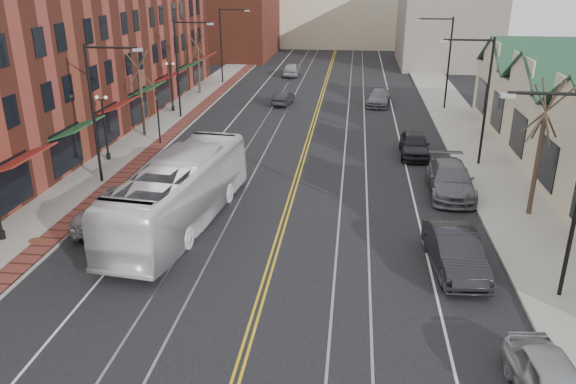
% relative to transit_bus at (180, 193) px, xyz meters
% --- Properties ---
extents(ground, '(160.00, 160.00, 0.00)m').
position_rel_transit_bus_xyz_m(ground, '(5.00, -10.83, -1.73)').
color(ground, black).
rests_on(ground, ground).
extents(sidewalk_left, '(4.00, 120.00, 0.15)m').
position_rel_transit_bus_xyz_m(sidewalk_left, '(-7.00, 9.17, -1.65)').
color(sidewalk_left, gray).
rests_on(sidewalk_left, ground).
extents(sidewalk_right, '(4.00, 120.00, 0.15)m').
position_rel_transit_bus_xyz_m(sidewalk_right, '(17.00, 9.17, -1.65)').
color(sidewalk_right, gray).
rests_on(sidewalk_right, ground).
extents(building_left, '(10.00, 50.00, 11.00)m').
position_rel_transit_bus_xyz_m(building_left, '(-14.00, 16.17, 3.77)').
color(building_left, maroon).
rests_on(building_left, ground).
extents(backdrop_left, '(14.00, 18.00, 14.00)m').
position_rel_transit_bus_xyz_m(backdrop_left, '(-11.00, 59.17, 5.27)').
color(backdrop_left, maroon).
rests_on(backdrop_left, ground).
extents(backdrop_mid, '(22.00, 14.00, 9.00)m').
position_rel_transit_bus_xyz_m(backdrop_mid, '(5.00, 74.17, 2.77)').
color(backdrop_mid, '#BCB290').
rests_on(backdrop_mid, ground).
extents(backdrop_right, '(12.00, 16.00, 11.00)m').
position_rel_transit_bus_xyz_m(backdrop_right, '(20.00, 54.17, 3.77)').
color(backdrop_right, slate).
rests_on(backdrop_right, ground).
extents(streetlight_l_1, '(3.33, 0.25, 8.00)m').
position_rel_transit_bus_xyz_m(streetlight_l_1, '(-6.05, 5.17, 3.30)').
color(streetlight_l_1, black).
rests_on(streetlight_l_1, sidewalk_left).
extents(streetlight_l_2, '(3.33, 0.25, 8.00)m').
position_rel_transit_bus_xyz_m(streetlight_l_2, '(-6.05, 21.17, 3.30)').
color(streetlight_l_2, black).
rests_on(streetlight_l_2, sidewalk_left).
extents(streetlight_l_3, '(3.33, 0.25, 8.00)m').
position_rel_transit_bus_xyz_m(streetlight_l_3, '(-6.05, 37.17, 3.30)').
color(streetlight_l_3, black).
rests_on(streetlight_l_3, sidewalk_left).
extents(streetlight_r_0, '(3.33, 0.25, 8.00)m').
position_rel_transit_bus_xyz_m(streetlight_r_0, '(16.05, -4.83, 3.30)').
color(streetlight_r_0, black).
rests_on(streetlight_r_0, sidewalk_right).
extents(streetlight_r_1, '(3.33, 0.25, 8.00)m').
position_rel_transit_bus_xyz_m(streetlight_r_1, '(16.05, 11.17, 3.30)').
color(streetlight_r_1, black).
rests_on(streetlight_r_1, sidewalk_right).
extents(streetlight_r_2, '(3.33, 0.25, 8.00)m').
position_rel_transit_bus_xyz_m(streetlight_r_2, '(16.05, 27.17, 3.30)').
color(streetlight_r_2, black).
rests_on(streetlight_r_2, sidewalk_right).
extents(lamppost_l_2, '(0.84, 0.28, 4.27)m').
position_rel_transit_bus_xyz_m(lamppost_l_2, '(-7.80, 9.17, 0.48)').
color(lamppost_l_2, black).
rests_on(lamppost_l_2, sidewalk_left).
extents(lamppost_l_3, '(0.84, 0.28, 4.27)m').
position_rel_transit_bus_xyz_m(lamppost_l_3, '(-7.80, 23.17, 0.48)').
color(lamppost_l_3, black).
rests_on(lamppost_l_3, sidewalk_left).
extents(tree_left_near, '(1.78, 1.37, 6.48)m').
position_rel_transit_bus_xyz_m(tree_left_near, '(-7.50, 15.17, 1.79)').
color(tree_left_near, '#382B21').
rests_on(tree_left_near, sidewalk_left).
extents(tree_left_far, '(1.66, 1.28, 6.02)m').
position_rel_transit_bus_xyz_m(tree_left_far, '(-7.50, 31.17, 1.55)').
color(tree_left_far, '#382B21').
rests_on(tree_left_far, sidewalk_left).
extents(tree_right_mid, '(1.90, 1.46, 6.93)m').
position_rel_transit_bus_xyz_m(tree_right_mid, '(17.50, 3.17, 2.02)').
color(tree_right_mid, '#382B21').
rests_on(tree_right_mid, sidewalk_right).
extents(manhole_far, '(0.60, 0.60, 0.02)m').
position_rel_transit_bus_xyz_m(manhole_far, '(-6.20, -2.83, -1.57)').
color(manhole_far, '#592D19').
rests_on(manhole_far, sidewalk_left).
extents(traffic_signal, '(0.18, 0.15, 3.80)m').
position_rel_transit_bus_xyz_m(traffic_signal, '(-5.60, 13.17, 0.62)').
color(traffic_signal, black).
rests_on(traffic_signal, sidewalk_left).
extents(transit_bus, '(4.31, 12.65, 3.45)m').
position_rel_transit_bus_xyz_m(transit_bus, '(0.00, 0.00, 0.00)').
color(transit_bus, white).
rests_on(transit_bus, ground).
extents(parked_suv, '(2.90, 6.20, 1.72)m').
position_rel_transit_bus_xyz_m(parked_suv, '(-3.13, -0.01, -0.87)').
color(parked_suv, '#B6B9BE').
rests_on(parked_suv, ground).
extents(parked_car_b, '(2.28, 5.36, 1.72)m').
position_rel_transit_bus_xyz_m(parked_car_b, '(12.77, -3.01, -0.87)').
color(parked_car_b, black).
rests_on(parked_car_b, ground).
extents(parked_car_c, '(2.54, 5.96, 1.71)m').
position_rel_transit_bus_xyz_m(parked_car_c, '(13.88, 5.94, -0.87)').
color(parked_car_c, '#5E5C63').
rests_on(parked_car_c, ground).
extents(parked_car_d, '(2.03, 4.80, 1.62)m').
position_rel_transit_bus_xyz_m(parked_car_d, '(12.50, 12.84, -0.92)').
color(parked_car_d, black).
rests_on(parked_car_d, ground).
extents(distant_car_left, '(1.79, 3.99, 1.27)m').
position_rel_transit_bus_xyz_m(distant_car_left, '(1.62, 27.42, -1.09)').
color(distant_car_left, black).
rests_on(distant_car_left, ground).
extents(distant_car_right, '(2.63, 5.18, 1.44)m').
position_rel_transit_bus_xyz_m(distant_car_right, '(10.58, 28.31, -1.01)').
color(distant_car_right, slate).
rests_on(distant_car_right, ground).
extents(distant_car_far, '(1.94, 4.69, 1.59)m').
position_rel_transit_bus_xyz_m(distant_car_far, '(0.69, 42.96, -0.93)').
color(distant_car_far, '#9E9FA4').
rests_on(distant_car_far, ground).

